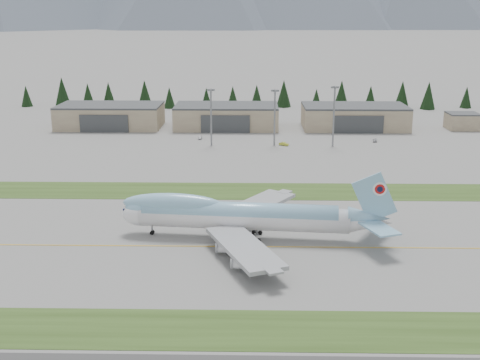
{
  "coord_description": "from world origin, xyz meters",
  "views": [
    {
      "loc": [
        -3.08,
        -130.5,
        52.67
      ],
      "look_at": [
        -6.26,
        29.06,
        8.0
      ],
      "focal_mm": 45.0,
      "sensor_mm": 36.0,
      "label": 1
    }
  ],
  "objects_px": {
    "boeing_747_freighter": "(240,215)",
    "hangar_right": "(354,117)",
    "service_vehicle_a": "(200,139)",
    "service_vehicle_c": "(375,142)",
    "hangar_left": "(110,116)",
    "hangar_center": "(227,116)",
    "service_vehicle_b": "(284,146)"
  },
  "relations": [
    {
      "from": "boeing_747_freighter",
      "to": "hangar_right",
      "type": "relative_size",
      "value": 1.39
    },
    {
      "from": "boeing_747_freighter",
      "to": "hangar_right",
      "type": "height_order",
      "value": "boeing_747_freighter"
    },
    {
      "from": "hangar_left",
      "to": "service_vehicle_b",
      "type": "height_order",
      "value": "hangar_left"
    },
    {
      "from": "service_vehicle_b",
      "to": "service_vehicle_c",
      "type": "distance_m",
      "value": 39.66
    },
    {
      "from": "hangar_center",
      "to": "service_vehicle_a",
      "type": "relative_size",
      "value": 12.73
    },
    {
      "from": "service_vehicle_a",
      "to": "service_vehicle_c",
      "type": "bearing_deg",
      "value": -0.65
    },
    {
      "from": "service_vehicle_a",
      "to": "service_vehicle_b",
      "type": "distance_m",
      "value": 37.49
    },
    {
      "from": "boeing_747_freighter",
      "to": "service_vehicle_c",
      "type": "distance_m",
      "value": 125.6
    },
    {
      "from": "boeing_747_freighter",
      "to": "service_vehicle_c",
      "type": "bearing_deg",
      "value": 69.55
    },
    {
      "from": "hangar_center",
      "to": "service_vehicle_a",
      "type": "height_order",
      "value": "hangar_center"
    },
    {
      "from": "hangar_left",
      "to": "service_vehicle_c",
      "type": "relative_size",
      "value": 11.71
    },
    {
      "from": "boeing_747_freighter",
      "to": "service_vehicle_c",
      "type": "xyz_separation_m",
      "value": [
        54.56,
        112.98,
        -5.78
      ]
    },
    {
      "from": "hangar_right",
      "to": "service_vehicle_c",
      "type": "xyz_separation_m",
      "value": [
        3.85,
        -31.24,
        -5.39
      ]
    },
    {
      "from": "hangar_left",
      "to": "service_vehicle_a",
      "type": "distance_m",
      "value": 52.6
    },
    {
      "from": "hangar_right",
      "to": "service_vehicle_a",
      "type": "bearing_deg",
      "value": -158.85
    },
    {
      "from": "boeing_747_freighter",
      "to": "hangar_center",
      "type": "distance_m",
      "value": 144.52
    },
    {
      "from": "hangar_left",
      "to": "hangar_center",
      "type": "height_order",
      "value": "same"
    },
    {
      "from": "hangar_left",
      "to": "hangar_center",
      "type": "bearing_deg",
      "value": 0.0
    },
    {
      "from": "hangar_center",
      "to": "boeing_747_freighter",
      "type": "bearing_deg",
      "value": -86.31
    },
    {
      "from": "service_vehicle_b",
      "to": "service_vehicle_c",
      "type": "relative_size",
      "value": 1.0
    },
    {
      "from": "boeing_747_freighter",
      "to": "hangar_right",
      "type": "xyz_separation_m",
      "value": [
        50.71,
        144.22,
        -0.39
      ]
    },
    {
      "from": "hangar_left",
      "to": "service_vehicle_b",
      "type": "relative_size",
      "value": 11.69
    },
    {
      "from": "hangar_center",
      "to": "service_vehicle_c",
      "type": "bearing_deg",
      "value": -26.07
    },
    {
      "from": "hangar_right",
      "to": "service_vehicle_c",
      "type": "distance_m",
      "value": 31.94
    },
    {
      "from": "boeing_747_freighter",
      "to": "service_vehicle_b",
      "type": "distance_m",
      "value": 105.98
    },
    {
      "from": "service_vehicle_b",
      "to": "hangar_left",
      "type": "bearing_deg",
      "value": 92.86
    },
    {
      "from": "service_vehicle_b",
      "to": "hangar_right",
      "type": "bearing_deg",
      "value": -12.24
    },
    {
      "from": "hangar_left",
      "to": "service_vehicle_a",
      "type": "height_order",
      "value": "hangar_left"
    },
    {
      "from": "boeing_747_freighter",
      "to": "hangar_left",
      "type": "distance_m",
      "value": 157.91
    },
    {
      "from": "hangar_left",
      "to": "service_vehicle_c",
      "type": "distance_m",
      "value": 123.01
    },
    {
      "from": "boeing_747_freighter",
      "to": "service_vehicle_a",
      "type": "bearing_deg",
      "value": 104.83
    },
    {
      "from": "hangar_left",
      "to": "service_vehicle_c",
      "type": "height_order",
      "value": "hangar_left"
    }
  ]
}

